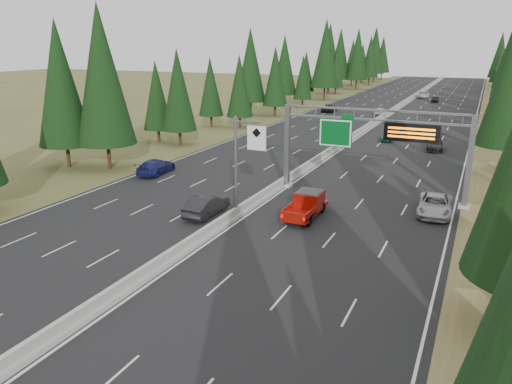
% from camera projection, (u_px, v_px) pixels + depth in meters
% --- Properties ---
extents(road, '(32.00, 260.00, 0.08)m').
position_uv_depth(road, '(378.00, 122.00, 87.25)').
color(road, black).
rests_on(road, ground).
extents(shoulder_right, '(3.60, 260.00, 0.06)m').
position_uv_depth(shoulder_right, '(489.00, 129.00, 80.16)').
color(shoulder_right, olive).
rests_on(shoulder_right, ground).
extents(shoulder_left, '(3.60, 260.00, 0.06)m').
position_uv_depth(shoulder_left, '(283.00, 116.00, 94.35)').
color(shoulder_left, brown).
rests_on(shoulder_left, ground).
extents(median_barrier, '(0.70, 260.00, 0.85)m').
position_uv_depth(median_barrier, '(378.00, 120.00, 87.15)').
color(median_barrier, '#9B9B96').
rests_on(median_barrier, road).
extents(sign_gantry, '(16.75, 0.98, 7.80)m').
position_uv_depth(sign_gantry, '(380.00, 140.00, 42.89)').
color(sign_gantry, slate).
rests_on(sign_gantry, road).
extents(hov_sign_pole, '(2.80, 0.50, 8.00)m').
position_uv_depth(hov_sign_pole, '(242.00, 161.00, 37.73)').
color(hov_sign_pole, slate).
rests_on(hov_sign_pole, road).
extents(tree_row_left, '(12.10, 240.86, 18.91)m').
position_uv_depth(tree_row_left, '(260.00, 65.00, 91.86)').
color(tree_row_left, black).
rests_on(tree_row_left, ground).
extents(silver_minivan, '(2.92, 5.71, 1.54)m').
position_uv_depth(silver_minivan, '(435.00, 205.00, 39.92)').
color(silver_minivan, '#B5B6BA').
rests_on(silver_minivan, road).
extents(red_pickup, '(2.05, 5.75, 1.87)m').
position_uv_depth(red_pickup, '(307.00, 203.00, 39.55)').
color(red_pickup, black).
rests_on(red_pickup, road).
extents(car_ahead_green, '(1.80, 3.93, 1.31)m').
position_uv_depth(car_ahead_green, '(388.00, 136.00, 70.07)').
color(car_ahead_green, '#166445').
rests_on(car_ahead_green, road).
extents(car_ahead_dkred, '(1.90, 4.57, 1.47)m').
position_uv_depth(car_ahead_dkred, '(433.00, 130.00, 74.87)').
color(car_ahead_dkred, '#560E0C').
rests_on(car_ahead_dkred, road).
extents(car_ahead_dkgrey, '(2.41, 5.02, 1.41)m').
position_uv_depth(car_ahead_dkgrey, '(435.00, 144.00, 64.10)').
color(car_ahead_dkgrey, black).
rests_on(car_ahead_dkgrey, road).
extents(car_ahead_white, '(3.24, 6.08, 1.63)m').
position_uv_depth(car_ahead_white, '(424.00, 95.00, 124.97)').
color(car_ahead_white, beige).
rests_on(car_ahead_white, road).
extents(car_ahead_far, '(2.02, 4.35, 1.44)m').
position_uv_depth(car_ahead_far, '(435.00, 99.00, 116.21)').
color(car_ahead_far, black).
rests_on(car_ahead_far, road).
extents(car_onc_near, '(1.73, 4.94, 1.63)m').
position_uv_depth(car_onc_near, '(207.00, 205.00, 39.69)').
color(car_onc_near, black).
rests_on(car_onc_near, road).
extents(car_onc_blue, '(2.64, 5.54, 1.56)m').
position_uv_depth(car_onc_blue, '(156.00, 166.00, 52.33)').
color(car_onc_blue, navy).
rests_on(car_onc_blue, road).
extents(car_onc_white, '(1.98, 4.09, 1.35)m').
position_uv_depth(car_onc_white, '(380.00, 111.00, 95.86)').
color(car_onc_white, silver).
rests_on(car_onc_white, road).
extents(car_onc_far, '(2.77, 5.41, 1.46)m').
position_uv_depth(car_onc_far, '(329.00, 108.00, 99.79)').
color(car_onc_far, black).
rests_on(car_onc_far, road).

